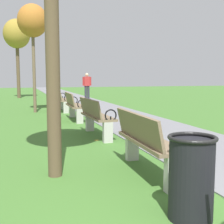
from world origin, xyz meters
TOP-DOWN VIEW (x-y plane):
  - paved_walkway at (1.23, 18.00)m, footprint 2.46×44.00m
  - park_bench_2 at (-0.50, 2.80)m, footprint 0.52×1.61m
  - park_bench_3 at (-0.50, 5.71)m, footprint 0.52×1.61m
  - park_bench_4 at (-0.50, 8.51)m, footprint 0.51×1.61m
  - park_bench_5 at (-0.50, 11.20)m, footprint 0.50×1.61m
  - park_bench_6 at (-0.50, 14.00)m, footprint 0.47×1.60m
  - tree_2 at (-1.59, 11.16)m, footprint 1.15×1.15m
  - tree_3 at (-2.13, 20.01)m, footprint 1.75×1.75m
  - pedestrian_walking at (1.78, 16.62)m, footprint 0.53×0.26m
  - trash_bin at (-0.65, 1.40)m, footprint 0.48×0.48m
  - scattered_leaves at (-0.54, 7.32)m, footprint 3.49×17.21m

SIDE VIEW (x-z plane):
  - scattered_leaves at x=-0.54m, z-range 0.00..0.02m
  - paved_walkway at x=1.23m, z-range 0.00..0.02m
  - trash_bin at x=-0.65m, z-range 0.00..0.84m
  - park_bench_2 at x=-0.50m, z-range 0.04..0.93m
  - park_bench_3 at x=-0.50m, z-range 0.04..0.93m
  - park_bench_4 at x=-0.50m, z-range 0.04..0.93m
  - park_bench_5 at x=-0.50m, z-range 0.04..0.93m
  - park_bench_6 at x=-0.50m, z-range 0.04..0.93m
  - pedestrian_walking at x=1.78m, z-range 0.12..1.74m
  - tree_2 at x=-1.59m, z-range 1.41..5.61m
  - tree_3 at x=-2.13m, z-range 1.56..6.75m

